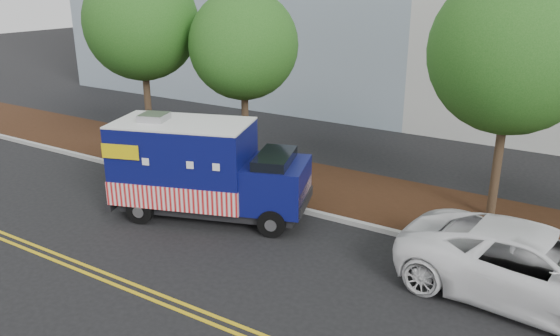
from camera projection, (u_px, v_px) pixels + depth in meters
The scene contains 11 objects.
ground at pixel (209, 210), 17.28m from camera, with size 120.00×120.00×0.00m, color black.
curb at pixel (235, 194), 18.38m from camera, with size 120.00×0.18×0.15m, color #9E9E99.
mulch_strip at pixel (269, 176), 20.06m from camera, with size 120.00×4.00×0.15m, color black.
centerline_near at pixel (97, 270), 13.71m from camera, with size 120.00×0.10×0.01m, color gold.
centerline_far at pixel (89, 274), 13.51m from camera, with size 120.00×0.10×0.01m, color gold.
tree_a at pixel (141, 23), 20.08m from camera, with size 4.23×4.23×7.50m.
tree_b at pixel (244, 45), 19.06m from camera, with size 3.85×3.85×6.66m.
tree_c at pixel (513, 52), 14.87m from camera, with size 4.58×4.58×7.34m.
sign_post at pixel (151, 140), 20.46m from camera, with size 0.06×0.06×2.40m, color #473828.
food_truck at pixel (201, 172), 16.48m from camera, with size 6.30×3.93×3.13m.
white_car at pixel (537, 269), 12.12m from camera, with size 2.81×6.09×1.69m, color white.
Camera 1 is at (10.29, -12.29, 6.96)m, focal length 35.00 mm.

